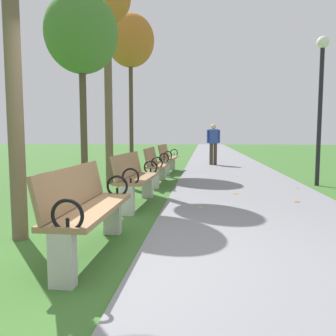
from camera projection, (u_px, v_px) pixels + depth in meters
The scene contains 12 objects.
ground_plane at pixel (134, 261), 3.28m from camera, with size 80.00×80.00×0.00m, color #386628.
paved_walkway at pixel (218, 154), 20.94m from camera, with size 3.07×44.00×0.02m, color slate.
park_bench_1 at pixel (87, 208), 3.42m from camera, with size 0.48×1.60×0.90m.
park_bench_2 at pixel (136, 177), 5.84m from camera, with size 0.54×1.62×0.90m.
park_bench_3 at pixel (156, 164), 8.40m from camera, with size 0.49×1.61×0.90m.
park_bench_4 at pixel (168, 157), 11.06m from camera, with size 0.53×1.62×0.90m.
tree_2 at pixel (81, 34), 6.24m from camera, with size 1.34×1.34×3.81m.
tree_3 at pixel (107, 6), 8.16m from camera, with size 1.15×1.15×5.14m.
tree_4 at pixel (130, 42), 11.25m from camera, with size 1.58×1.58×5.20m.
pedestrian_walking at pixel (213, 142), 13.50m from camera, with size 0.53×0.26×1.62m.
lamp_post at pixel (321, 88), 7.93m from camera, with size 0.28×0.28×3.48m.
scattered_leaves at pixel (188, 189), 7.58m from camera, with size 5.09×10.52×0.02m.
Camera 1 is at (0.66, -3.13, 1.22)m, focal length 36.35 mm.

